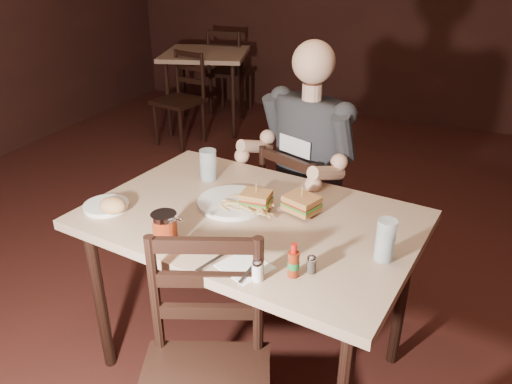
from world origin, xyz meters
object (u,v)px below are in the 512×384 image
at_px(bg_chair_near, 178,101).
at_px(syrup_dispenser, 165,228).
at_px(chair_far, 307,220).
at_px(diner, 305,139).
at_px(glass_left, 208,165).
at_px(side_plate, 106,207).
at_px(hot_sauce, 294,260).
at_px(main_table, 251,232).
at_px(glass_right, 385,240).
at_px(bg_chair_far, 231,72).
at_px(dinner_plate, 233,203).
at_px(bg_table, 206,61).

bearing_deg(bg_chair_near, syrup_dispenser, -48.07).
height_order(chair_far, bg_chair_near, bg_chair_near).
distance_m(diner, glass_left, 0.49).
relative_size(chair_far, syrup_dispenser, 7.20).
bearing_deg(side_plate, hot_sauce, -8.75).
relative_size(main_table, glass_left, 9.81).
distance_m(glass_right, hot_sauce, 0.33).
relative_size(chair_far, side_plate, 4.77).
xyz_separation_m(bg_chair_far, hot_sauce, (2.05, -3.69, 0.37)).
bearing_deg(glass_left, chair_far, 49.42).
distance_m(dinner_plate, glass_right, 0.66).
height_order(bg_chair_near, glass_right, glass_right).
distance_m(main_table, glass_left, 0.42).
height_order(bg_chair_far, bg_chair_near, bg_chair_far).
bearing_deg(hot_sauce, diner, 106.62).
bearing_deg(bg_table, diner, -51.52).
height_order(dinner_plate, glass_left, glass_left).
height_order(diner, hot_sauce, diner).
relative_size(diner, dinner_plate, 3.27).
bearing_deg(glass_left, syrup_dispenser, -77.73).
bearing_deg(main_table, glass_left, 143.38).
distance_m(bg_chair_near, hot_sauce, 3.33).
height_order(bg_chair_near, syrup_dispenser, syrup_dispenser).
bearing_deg(hot_sauce, glass_left, 137.95).
height_order(glass_right, side_plate, glass_right).
height_order(bg_chair_near, dinner_plate, bg_chair_near).
bearing_deg(bg_chair_far, diner, 116.53).
bearing_deg(bg_table, chair_far, -50.70).
relative_size(main_table, glass_right, 9.14).
distance_m(bg_chair_far, glass_right, 4.19).
height_order(chair_far, bg_chair_far, bg_chair_far).
bearing_deg(glass_right, main_table, 169.75).
distance_m(chair_far, bg_chair_near, 2.44).
distance_m(chair_far, dinner_plate, 0.70).
bearing_deg(diner, chair_far, 90.00).
bearing_deg(main_table, bg_chair_near, 127.66).
distance_m(chair_far, glass_left, 0.68).
distance_m(glass_right, syrup_dispenser, 0.76).
bearing_deg(glass_right, bg_chair_far, 123.41).
xyz_separation_m(dinner_plate, syrup_dispenser, (-0.09, -0.35, 0.05)).
relative_size(dinner_plate, syrup_dispenser, 2.38).
xyz_separation_m(bg_chair_near, dinner_plate, (1.66, -2.24, 0.36)).
height_order(bg_table, glass_left, glass_left).
relative_size(bg_chair_far, glass_left, 6.60).
bearing_deg(chair_far, dinner_plate, 98.47).
distance_m(bg_chair_far, diner, 3.34).
bearing_deg(bg_chair_far, hot_sauce, 113.03).
xyz_separation_m(bg_table, glass_left, (1.45, -2.60, 0.16)).
xyz_separation_m(chair_far, hot_sauce, (0.25, -0.95, 0.41)).
bearing_deg(side_plate, main_table, 17.66).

